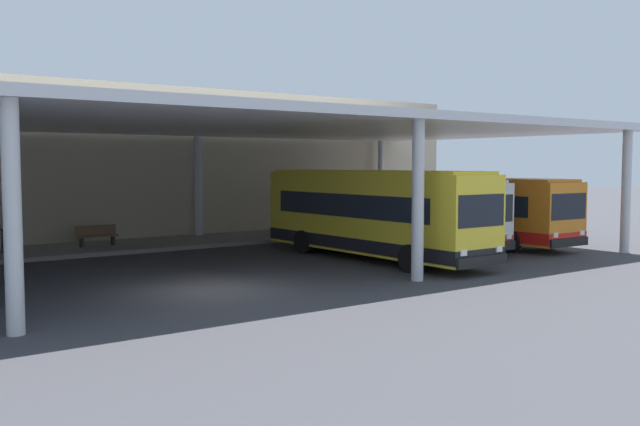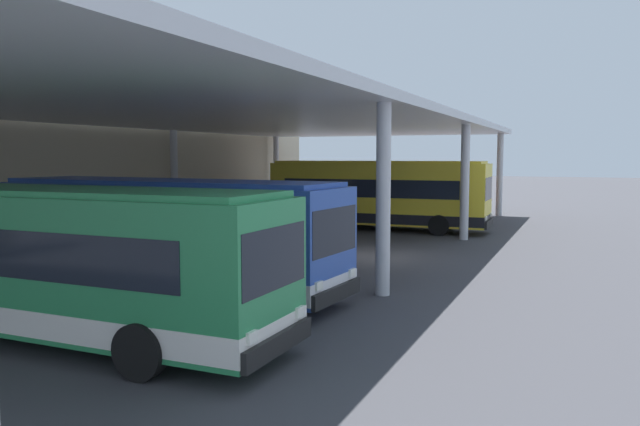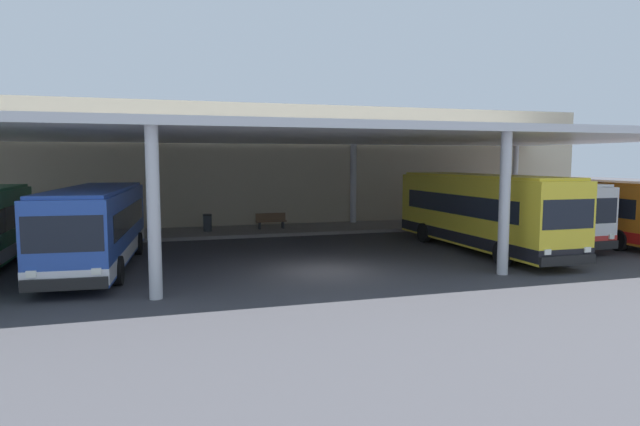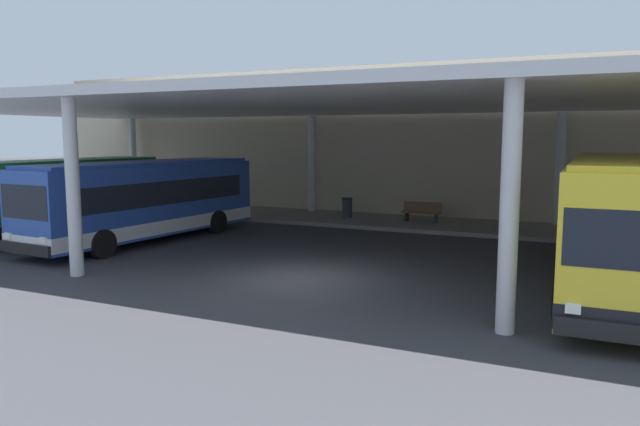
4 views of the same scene
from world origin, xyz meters
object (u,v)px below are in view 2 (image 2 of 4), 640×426
Objects in this scene: bus_second_bay at (166,235)px; bench_waiting at (129,225)px; trash_bin at (69,234)px; bus_far_bay at (363,193)px; bus_nearest_bay at (53,261)px; bus_departing at (395,190)px; bus_middle_bay at (378,194)px.

bus_second_bay reaches higher than bench_waiting.
trash_bin reaches higher than bench_waiting.
bus_far_bay is 5.87× the size of bench_waiting.
trash_bin is (9.44, 9.15, -0.98)m from bus_nearest_bay.
bus_departing is at bearing -11.41° from bus_far_bay.
bus_departing is at bearing 9.53° from bus_middle_bay.
bus_nearest_bay is 21.15m from bus_middle_bay.
bus_middle_bay is 1.07× the size of bus_far_bay.
bus_far_bay is (20.28, 1.37, 0.00)m from bus_second_bay.
bus_middle_bay is (21.15, -0.20, 0.19)m from bus_nearest_bay.
bus_second_bay is at bearing -178.67° from bus_departing.
bus_middle_bay is 11.58× the size of trash_bin.
bus_second_bay is 5.94× the size of bench_waiting.
bus_far_bay is (3.57, 2.07, -0.19)m from bus_middle_bay.
bus_middle_bay reaches higher than trash_bin.
bus_nearest_bay and bus_second_bay have the same top height.
bench_waiting is at bearing 45.10° from bus_second_bay.
bus_second_bay is 16.73m from bus_middle_bay.
bus_middle_bay reaches higher than bus_departing.
bus_departing is (28.71, 1.07, 0.00)m from bus_nearest_bay.
bus_departing reaches higher than bench_waiting.
trash_bin is (-11.71, 9.34, -1.16)m from bus_middle_bay.
bus_far_bay is at bearing 3.85° from bus_second_bay.
bus_middle_bay is at bearing -170.47° from bus_departing.
bus_nearest_bay is 0.99× the size of bus_second_bay.
bus_nearest_bay is 1.00× the size of bus_far_bay.
bus_nearest_bay is 1.00× the size of bus_departing.
bus_nearest_bay is at bearing -173.43° from bus_second_bay.
bus_middle_bay is 6.31× the size of bench_waiting.
bus_second_bay is (4.44, 0.51, 0.00)m from bus_nearest_bay.
bus_second_bay is at bearing -120.09° from trash_bin.
bus_departing is 20.91m from trash_bin.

